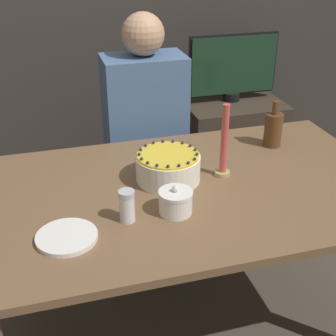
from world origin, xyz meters
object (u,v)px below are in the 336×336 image
sugar_bowl (176,202)px  candle (224,147)px  sugar_shaker (127,206)px  tv_monitor (233,67)px  cake (168,167)px  bottle (273,129)px  person_man_blue_shirt (146,153)px

sugar_bowl → candle: bearing=38.7°
sugar_shaker → tv_monitor: 1.56m
sugar_bowl → tv_monitor: size_ratio=0.21×
cake → sugar_shaker: cake is taller
sugar_bowl → tv_monitor: (0.74, 1.26, 0.08)m
candle → bottle: 0.38m
cake → tv_monitor: (0.71, 1.03, 0.07)m
sugar_bowl → tv_monitor: 1.47m
sugar_bowl → bottle: size_ratio=0.57×
sugar_shaker → tv_monitor: size_ratio=0.20×
sugar_shaker → cake: bearing=48.1°
sugar_shaker → bottle: size_ratio=0.55×
cake → candle: candle is taller
person_man_blue_shirt → tv_monitor: 0.84m
sugar_bowl → person_man_blue_shirt: 0.87m
tv_monitor → candle: bearing=-114.7°
bottle → tv_monitor: bearing=79.1°
candle → person_man_blue_shirt: bearing=105.1°
candle → sugar_shaker: bearing=-154.0°
sugar_shaker → candle: candle is taller
cake → bottle: size_ratio=1.19×
sugar_shaker → sugar_bowl: bearing=1.0°
sugar_bowl → tv_monitor: tv_monitor is taller
sugar_shaker → person_man_blue_shirt: bearing=72.7°
sugar_shaker → bottle: (0.75, 0.41, 0.02)m
sugar_shaker → person_man_blue_shirt: person_man_blue_shirt is taller
sugar_bowl → bottle: (0.58, 0.41, 0.04)m
candle → person_man_blue_shirt: 0.71m
cake → tv_monitor: bearing=55.6°
cake → bottle: (0.54, 0.18, 0.02)m
bottle → person_man_blue_shirt: person_man_blue_shirt is taller
cake → sugar_shaker: bearing=-131.9°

